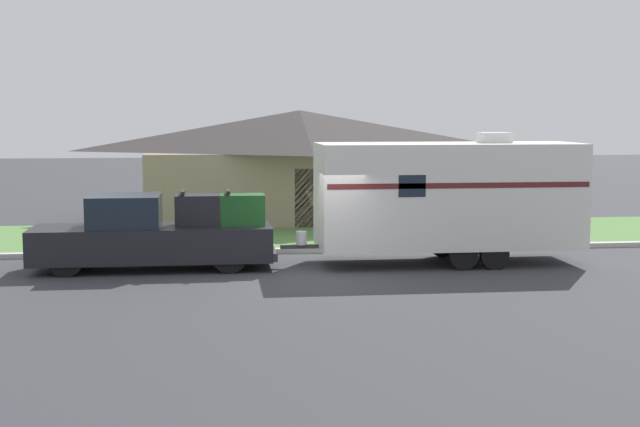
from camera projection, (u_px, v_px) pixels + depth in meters
ground_plane at (318, 276)px, 22.17m from camera, size 120.00×120.00×0.00m
curb_strip at (302, 250)px, 25.86m from camera, size 80.00×0.30×0.14m
lawn_strip at (291, 235)px, 29.47m from camera, size 80.00×7.00×0.03m
house_across_street at (300, 162)px, 34.27m from camera, size 12.37×6.98×4.14m
pickup_truck at (155, 235)px, 23.04m from camera, size 6.25×1.94×2.05m
travel_trailer at (448, 195)px, 23.87m from camera, size 8.01×2.43×3.52m
mailbox at (360, 213)px, 26.81m from camera, size 0.48×0.20×1.34m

